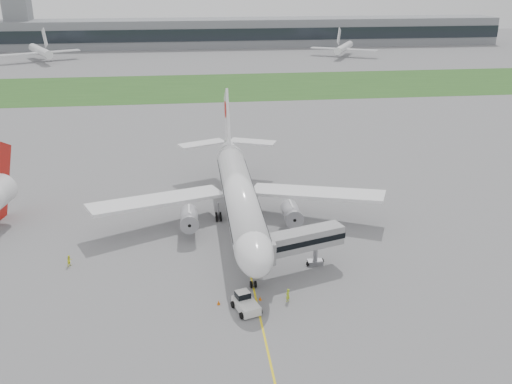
{
  "coord_description": "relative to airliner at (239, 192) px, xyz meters",
  "views": [
    {
      "loc": [
        -7.52,
        -79.3,
        39.02
      ],
      "look_at": [
        2.43,
        2.0,
        6.65
      ],
      "focal_mm": 40.0,
      "sensor_mm": 36.0,
      "label": 1
    }
  ],
  "objects": [
    {
      "name": "ground_crew_near",
      "position": [
        3.88,
        -23.74,
        -4.76
      ],
      "size": [
        0.78,
        0.76,
        1.8
      ],
      "primitive_type": "imported",
      "rotation": [
        0.0,
        0.0,
        3.87
      ],
      "color": "#B1CF22",
      "rests_on": "ground"
    },
    {
      "name": "airliner",
      "position": [
        0.0,
        0.0,
        0.0
      ],
      "size": [
        48.13,
        53.95,
        17.88
      ],
      "color": "white",
      "rests_on": "ground"
    },
    {
      "name": "distant_aircraft_right",
      "position": [
        66.19,
        180.58,
        -5.66
      ],
      "size": [
        40.06,
        38.45,
        11.87
      ],
      "primitive_type": null,
      "rotation": [
        0.0,
        0.0,
        -0.47
      ],
      "color": "white",
      "rests_on": "ground"
    },
    {
      "name": "safety_cone_right",
      "position": [
        0.5,
        -23.02,
        -5.39
      ],
      "size": [
        0.4,
        0.4,
        0.55
      ],
      "primitive_type": "cone",
      "color": "orange",
      "rests_on": "ground"
    },
    {
      "name": "pushback_tug",
      "position": [
        -1.58,
        -24.84,
        -4.71
      ],
      "size": [
        3.68,
        4.52,
        2.06
      ],
      "rotation": [
        0.0,
        0.0,
        0.32
      ],
      "color": "silver",
      "rests_on": "ground"
    },
    {
      "name": "control_tower",
      "position": [
        -90.0,
        227.13,
        -5.66
      ],
      "size": [
        12.0,
        12.0,
        56.0
      ],
      "primitive_type": null,
      "color": "gray",
      "rests_on": "ground"
    },
    {
      "name": "grass_strip",
      "position": [
        0.0,
        115.13,
        -5.65
      ],
      "size": [
        600.0,
        50.0,
        0.02
      ],
      "primitive_type": "cube",
      "color": "#2B5620",
      "rests_on": "ground"
    },
    {
      "name": "distant_aircraft_left",
      "position": [
        -70.93,
        182.69,
        -5.66
      ],
      "size": [
        43.65,
        41.78,
        13.0
      ],
      "primitive_type": null,
      "rotation": [
        0.0,
        0.0,
        0.45
      ],
      "color": "white",
      "rests_on": "ground"
    },
    {
      "name": "apron_markings",
      "position": [
        0.0,
        -9.87,
        -5.66
      ],
      "size": [
        70.0,
        70.0,
        0.04
      ],
      "primitive_type": null,
      "color": "yellow",
      "rests_on": "ground"
    },
    {
      "name": "ground_crew_far",
      "position": [
        -24.85,
        -11.01,
        -4.84
      ],
      "size": [
        0.98,
        1.01,
        1.64
      ],
      "primitive_type": "imported",
      "rotation": [
        0.0,
        0.0,
        0.91
      ],
      "color": "#F0F528",
      "rests_on": "ground"
    },
    {
      "name": "ground",
      "position": [
        0.0,
        -4.87,
        -5.66
      ],
      "size": [
        600.0,
        600.0,
        0.0
      ],
      "primitive_type": "plane",
      "color": "gray",
      "rests_on": "ground"
    },
    {
      "name": "terminal_building",
      "position": [
        0.0,
        225.0,
        1.34
      ],
      "size": [
        320.0,
        22.3,
        14.0
      ],
      "color": "gray",
      "rests_on": "ground"
    },
    {
      "name": "safety_cone_left",
      "position": [
        -4.76,
        -23.4,
        -5.36
      ],
      "size": [
        0.44,
        0.44,
        0.61
      ],
      "primitive_type": "cone",
      "color": "orange",
      "rests_on": "ground"
    },
    {
      "name": "jet_bridge",
      "position": [
        6.28,
        -16.31,
        -1.18
      ],
      "size": [
        12.71,
        7.28,
        6.06
      ],
      "rotation": [
        0.0,
        0.0,
        0.31
      ],
      "color": "#A0A0A2",
      "rests_on": "ground"
    }
  ]
}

